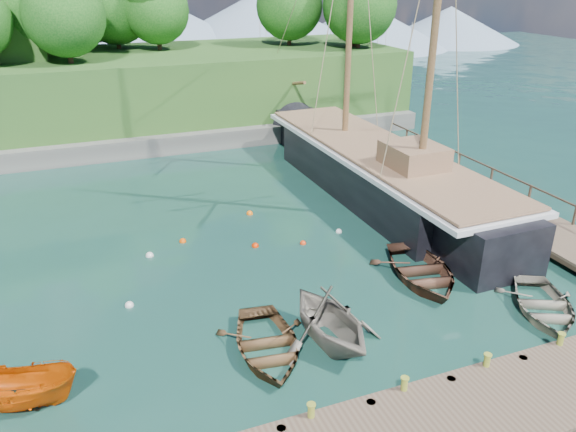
% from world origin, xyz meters
% --- Properties ---
extents(ground, '(160.00, 160.00, 0.00)m').
position_xyz_m(ground, '(0.00, 0.00, 0.00)').
color(ground, '#163833').
rests_on(ground, ground).
extents(dock_near, '(20.00, 3.20, 1.10)m').
position_xyz_m(dock_near, '(2.00, -6.50, 0.43)').
color(dock_near, brown).
rests_on(dock_near, ground).
extents(dock_east, '(3.20, 24.00, 1.10)m').
position_xyz_m(dock_east, '(11.50, 7.00, 0.43)').
color(dock_east, brown).
rests_on(dock_east, ground).
extents(bollard_1, '(0.26, 0.26, 0.45)m').
position_xyz_m(bollard_1, '(-1.00, -5.10, 0.00)').
color(bollard_1, olive).
rests_on(bollard_1, ground).
extents(bollard_2, '(0.26, 0.26, 0.45)m').
position_xyz_m(bollard_2, '(2.00, -5.10, 0.00)').
color(bollard_2, olive).
rests_on(bollard_2, ground).
extents(bollard_3, '(0.26, 0.26, 0.45)m').
position_xyz_m(bollard_3, '(5.00, -5.10, 0.00)').
color(bollard_3, olive).
rests_on(bollard_3, ground).
extents(rowboat_0, '(3.77, 4.85, 0.92)m').
position_xyz_m(rowboat_0, '(-3.97, -1.25, 0.00)').
color(rowboat_0, '#4F371F').
rests_on(rowboat_0, ground).
extents(rowboat_1, '(4.18, 4.70, 2.27)m').
position_xyz_m(rowboat_1, '(-1.74, -1.50, 0.00)').
color(rowboat_1, slate).
rests_on(rowboat_1, ground).
extents(rowboat_2, '(4.36, 5.48, 1.02)m').
position_xyz_m(rowboat_2, '(3.76, 1.10, 0.00)').
color(rowboat_2, '#4C2F21').
rests_on(rowboat_2, ground).
extents(rowboat_3, '(4.64, 5.15, 0.88)m').
position_xyz_m(rowboat_3, '(6.65, -2.76, 0.00)').
color(rowboat_3, slate).
rests_on(rowboat_3, ground).
extents(motorboat_orange, '(4.07, 2.51, 1.48)m').
position_xyz_m(motorboat_orange, '(-11.78, -0.99, 0.00)').
color(motorboat_orange, '#C74C04').
rests_on(motorboat_orange, ground).
extents(cabin_boat_white, '(2.00, 4.93, 1.88)m').
position_xyz_m(cabin_boat_white, '(8.26, 2.46, 0.00)').
color(cabin_boat_white, silver).
rests_on(cabin_boat_white, ground).
extents(schooner, '(5.49, 28.55, 21.13)m').
position_xyz_m(schooner, '(6.87, 10.41, 1.17)').
color(schooner, black).
rests_on(schooner, ground).
extents(mooring_buoy_0, '(0.35, 0.35, 0.35)m').
position_xyz_m(mooring_buoy_0, '(-7.99, 3.45, 0.00)').
color(mooring_buoy_0, silver).
rests_on(mooring_buoy_0, ground).
extents(mooring_buoy_1, '(0.34, 0.34, 0.34)m').
position_xyz_m(mooring_buoy_1, '(-1.82, 6.52, 0.00)').
color(mooring_buoy_1, red).
rests_on(mooring_buoy_1, ground).
extents(mooring_buoy_2, '(0.30, 0.30, 0.30)m').
position_xyz_m(mooring_buoy_2, '(0.39, 5.96, 0.00)').
color(mooring_buoy_2, red).
rests_on(mooring_buoy_2, ground).
extents(mooring_buoy_3, '(0.31, 0.31, 0.31)m').
position_xyz_m(mooring_buoy_3, '(2.56, 6.50, 0.00)').
color(mooring_buoy_3, white).
rests_on(mooring_buoy_3, ground).
extents(mooring_buoy_4, '(0.33, 0.33, 0.33)m').
position_xyz_m(mooring_buoy_4, '(-4.92, 8.25, 0.00)').
color(mooring_buoy_4, '#F65106').
rests_on(mooring_buoy_4, ground).
extents(mooring_buoy_5, '(0.35, 0.35, 0.35)m').
position_xyz_m(mooring_buoy_5, '(-0.90, 10.26, 0.00)').
color(mooring_buoy_5, orange).
rests_on(mooring_buoy_5, ground).
extents(mooring_buoy_6, '(0.37, 0.37, 0.37)m').
position_xyz_m(mooring_buoy_6, '(-6.62, 7.35, 0.00)').
color(mooring_buoy_6, silver).
rests_on(mooring_buoy_6, ground).
extents(headland, '(51.00, 19.31, 12.90)m').
position_xyz_m(headland, '(-12.88, 31.36, 5.54)').
color(headland, '#474744').
rests_on(headland, ground).
extents(distant_ridge, '(117.00, 40.00, 10.00)m').
position_xyz_m(distant_ridge, '(4.30, 70.00, 4.35)').
color(distant_ridge, '#728CA5').
rests_on(distant_ridge, ground).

